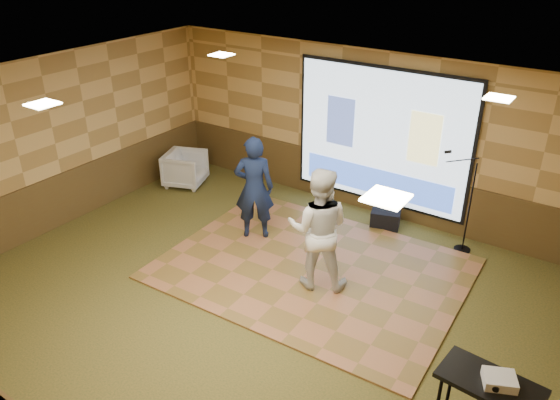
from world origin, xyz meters
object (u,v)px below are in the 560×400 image
Objects in this scene: player_left at (254,188)px; banquet_chair at (185,169)px; projector_screen at (381,139)px; duffel_bag at (385,219)px; mic_stand at (463,223)px; projector at (499,380)px; dance_floor at (312,268)px; player_right at (318,229)px.

player_left is 2.68m from banquet_chair.
projector_screen is 4.09m from banquet_chair.
mic_stand is at bearing 0.06° from duffel_bag.
player_left is at bearing 129.14° from projector.
mic_stand reaches higher than projector.
dance_floor is at bearing -119.56° from mic_stand.
dance_floor is 1.66m from player_left.
player_right reaches higher than dance_floor.
dance_floor is 5.76× the size of banquet_chair.
banquet_chair is (-7.00, 3.16, -0.70)m from projector.
player_left is 6.11× the size of projector.
player_right reaches higher than banquet_chair.
player_left is at bearing -140.01° from mic_stand.
player_left is 2.47m from duffel_bag.
projector is 4.15m from mic_stand.
player_left is (-1.33, -1.99, -0.54)m from projector_screen.
duffel_bag is at bearing -167.33° from mic_stand.
banquet_chair is 4.24m from duffel_bag.
duffel_bag is at bearing -117.02° from player_right.
projector_screen is at bearing 179.68° from mic_stand.
projector_screen is at bearing 90.56° from dance_floor.
player_left reaches higher than projector.
mic_stand is at bearing -12.93° from projector_screen.
banquet_chair is (-5.53, -0.69, -0.14)m from mic_stand.
projector_screen is at bearing 102.66° from projector.
dance_floor is 2.41× the size of player_right.
player_right is at bearing -49.77° from dance_floor.
projector_screen is 1.96× the size of mic_stand.
projector is (3.22, -4.24, -0.42)m from projector_screen.
projector is at bearing -52.83° from projector_screen.
player_right is 3.73× the size of duffel_bag.
player_right is 1.11× the size of mic_stand.
banquet_chair is (-3.81, 1.22, 0.34)m from dance_floor.
player_left is 1.74m from player_right.
duffel_bag is (0.11, 2.22, -0.81)m from player_right.
projector is at bearing -56.43° from mic_stand.
projector_screen is 2.04m from mic_stand.
player_right is 4.40m from banquet_chair.
player_left is at bearing -130.92° from banquet_chair.
mic_stand is (1.45, 2.22, -0.48)m from player_right.
dance_floor is 2.50× the size of player_left.
projector_screen is 2.45m from player_left.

